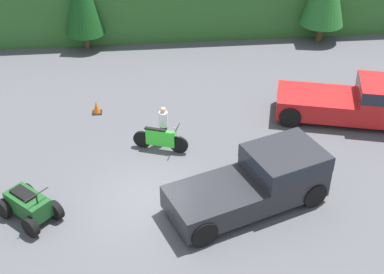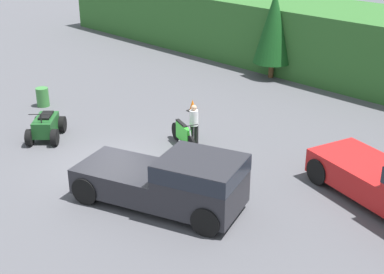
# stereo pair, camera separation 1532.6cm
# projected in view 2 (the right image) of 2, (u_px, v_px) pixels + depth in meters

# --- Properties ---
(ground_plane) EXTENTS (80.00, 80.00, 0.00)m
(ground_plane) POSITION_uv_depth(u_px,v_px,m) (115.00, 166.00, 19.32)
(ground_plane) COLOR #4C4C51
(hillside_backdrop) EXTENTS (44.00, 6.00, 3.63)m
(hillside_backdrop) POSITION_uv_depth(u_px,v_px,m) (353.00, 44.00, 28.84)
(hillside_backdrop) COLOR #2D6028
(hillside_backdrop) RESTS_ON ground_plane
(tree_left) EXTENTS (2.07, 2.07, 4.71)m
(tree_left) POSITION_uv_depth(u_px,v_px,m) (274.00, 27.00, 28.36)
(tree_left) COLOR brown
(tree_left) RESTS_ON ground_plane
(pickup_truck_second) EXTENTS (5.71, 3.79, 1.83)m
(pickup_truck_second) POSITION_uv_depth(u_px,v_px,m) (174.00, 180.00, 16.28)
(pickup_truck_second) COLOR #232328
(pickup_truck_second) RESTS_ON ground_plane
(dirt_bike) EXTENTS (2.09, 0.95, 1.15)m
(dirt_bike) POSITION_uv_depth(u_px,v_px,m) (183.00, 135.00, 20.74)
(dirt_bike) COLOR black
(dirt_bike) RESTS_ON ground_plane
(quad_atv) EXTENTS (2.32, 2.30, 1.26)m
(quad_atv) POSITION_uv_depth(u_px,v_px,m) (46.00, 127.00, 21.49)
(quad_atv) COLOR black
(quad_atv) RESTS_ON ground_plane
(rider_person) EXTENTS (0.47, 0.47, 1.66)m
(rider_person) POSITION_uv_depth(u_px,v_px,m) (194.00, 123.00, 20.74)
(rider_person) COLOR black
(rider_person) RESTS_ON ground_plane
(traffic_cone) EXTENTS (0.42, 0.42, 0.55)m
(traffic_cone) POSITION_uv_depth(u_px,v_px,m) (193.00, 106.00, 24.47)
(traffic_cone) COLOR black
(traffic_cone) RESTS_ON ground_plane
(steel_barrel) EXTENTS (0.58, 0.58, 0.88)m
(steel_barrel) POSITION_uv_depth(u_px,v_px,m) (43.00, 97.00, 25.02)
(steel_barrel) COLOR #387A38
(steel_barrel) RESTS_ON ground_plane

